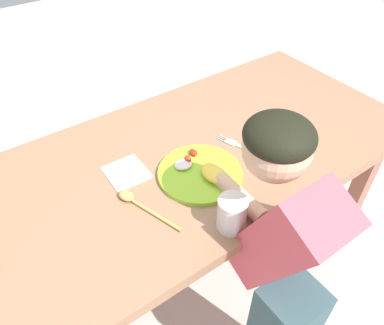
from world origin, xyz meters
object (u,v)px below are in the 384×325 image
Objects in this scene: plate at (202,172)px; fork at (241,147)px; drinking_cup at (232,214)px; person at (279,280)px; spoon at (136,202)px.

fork is (0.19, 0.03, -0.01)m from plate.
drinking_cup is (-0.24, -0.23, 0.05)m from fork.
person is at bearing -86.55° from plate.
person reaches higher than drinking_cup.
person is at bearing 139.21° from fork.
plate is at bearing -111.66° from spoon.
drinking_cup is at bearing 117.09° from fork.
drinking_cup is at bearing -104.51° from plate.
plate is 0.19m from fork.
person is (-0.16, -0.37, -0.15)m from fork.
spoon is 2.20× the size of drinking_cup.
drinking_cup is (0.17, -0.22, 0.04)m from spoon.
spoon is at bearing 124.03° from person.
person is (0.07, -0.14, -0.20)m from drinking_cup.
person reaches higher than spoon.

